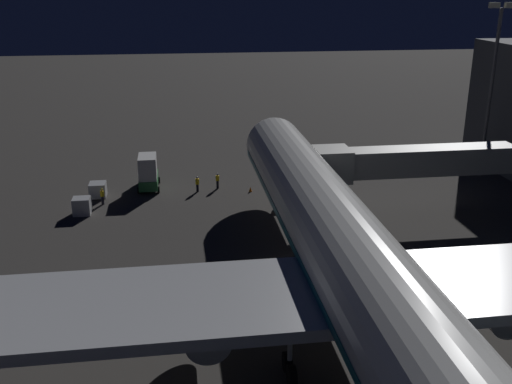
# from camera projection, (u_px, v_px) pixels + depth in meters

# --- Properties ---
(ground_plane) EXTENTS (320.00, 320.00, 0.00)m
(ground_plane) POSITION_uv_depth(u_px,v_px,m) (313.00, 277.00, 45.12)
(ground_plane) COLOR #383533
(airliner_at_gate) EXTENTS (49.09, 62.13, 17.66)m
(airliner_at_gate) POSITION_uv_depth(u_px,v_px,m) (354.00, 269.00, 34.22)
(airliner_at_gate) COLOR silver
(airliner_at_gate) RESTS_ON ground_plane
(jet_bridge) EXTENTS (19.47, 3.40, 7.24)m
(jet_bridge) POSITION_uv_depth(u_px,v_px,m) (400.00, 162.00, 54.57)
(jet_bridge) COLOR #9E9E99
(jet_bridge) RESTS_ON ground_plane
(apron_floodlight_mast) EXTENTS (2.90, 0.50, 19.57)m
(apron_floodlight_mast) POSITION_uv_depth(u_px,v_px,m) (492.00, 80.00, 65.55)
(apron_floodlight_mast) COLOR #59595E
(apron_floodlight_mast) RESTS_ON ground_plane
(catering_truck) EXTENTS (2.36, 4.83, 3.88)m
(catering_truck) POSITION_uv_depth(u_px,v_px,m) (148.00, 172.00, 64.21)
(catering_truck) COLOR #287038
(catering_truck) RESTS_ON ground_plane
(baggage_container_near_belt) EXTENTS (1.70, 1.87, 1.52)m
(baggage_container_near_belt) POSITION_uv_depth(u_px,v_px,m) (98.00, 190.00, 62.12)
(baggage_container_near_belt) COLOR #B7BABF
(baggage_container_near_belt) RESTS_ON ground_plane
(baggage_container_far_row) EXTENTS (1.66, 1.54, 1.69)m
(baggage_container_far_row) POSITION_uv_depth(u_px,v_px,m) (82.00, 206.00, 57.28)
(baggage_container_far_row) COLOR #B7BABF
(baggage_container_far_row) RESTS_ON ground_plane
(ground_crew_near_nose_gear) EXTENTS (0.40, 0.40, 1.78)m
(ground_crew_near_nose_gear) POSITION_uv_depth(u_px,v_px,m) (217.00, 180.00, 64.48)
(ground_crew_near_nose_gear) COLOR black
(ground_crew_near_nose_gear) RESTS_ON ground_plane
(ground_crew_marshaller_fwd) EXTENTS (0.40, 0.40, 1.74)m
(ground_crew_marshaller_fwd) POSITION_uv_depth(u_px,v_px,m) (102.00, 196.00, 59.77)
(ground_crew_marshaller_fwd) COLOR black
(ground_crew_marshaller_fwd) RESTS_ON ground_plane
(ground_crew_under_port_wing) EXTENTS (0.40, 0.40, 1.77)m
(ground_crew_under_port_wing) POSITION_uv_depth(u_px,v_px,m) (197.00, 183.00, 63.48)
(ground_crew_under_port_wing) COLOR black
(ground_crew_under_port_wing) RESTS_ON ground_plane
(traffic_cone_nose_port) EXTENTS (0.36, 0.36, 0.55)m
(traffic_cone_nose_port) POSITION_uv_depth(u_px,v_px,m) (290.00, 187.00, 64.32)
(traffic_cone_nose_port) COLOR orange
(traffic_cone_nose_port) RESTS_ON ground_plane
(traffic_cone_nose_starboard) EXTENTS (0.36, 0.36, 0.55)m
(traffic_cone_nose_starboard) POSITION_uv_depth(u_px,v_px,m) (250.00, 189.00, 63.74)
(traffic_cone_nose_starboard) COLOR orange
(traffic_cone_nose_starboard) RESTS_ON ground_plane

